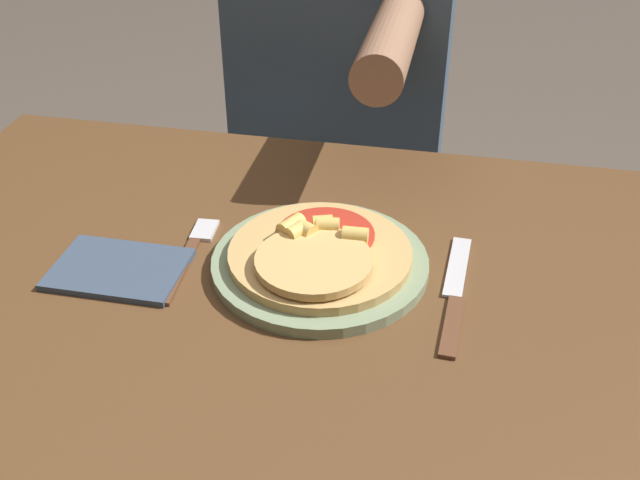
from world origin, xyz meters
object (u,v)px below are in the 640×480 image
object	(u,v)px
dining_table	(279,370)
plate	(320,263)
fork	(191,253)
pizza	(319,253)
person_diner	(343,91)
knife	(455,295)

from	to	relation	value
dining_table	plate	xyz separation A→B (m)	(0.04, 0.06, 0.13)
fork	dining_table	bearing A→B (deg)	-22.97
pizza	person_diner	size ratio (longest dim) A/B	0.18
dining_table	fork	xyz separation A→B (m)	(-0.12, 0.05, 0.12)
knife	dining_table	bearing A→B (deg)	-170.58
pizza	person_diner	world-z (taller)	person_diner
plate	fork	world-z (taller)	plate
plate	pizza	distance (m)	0.02
knife	person_diner	distance (m)	0.65
dining_table	knife	xyz separation A→B (m)	(0.20, 0.03, 0.12)
person_diner	dining_table	bearing A→B (deg)	-86.68
dining_table	person_diner	size ratio (longest dim) A/B	0.89
pizza	knife	size ratio (longest dim) A/B	0.98
dining_table	plate	world-z (taller)	plate
dining_table	fork	size ratio (longest dim) A/B	6.06
dining_table	fork	distance (m)	0.18
pizza	knife	xyz separation A→B (m)	(0.16, -0.02, -0.02)
dining_table	plate	size ratio (longest dim) A/B	4.17
fork	person_diner	world-z (taller)	person_diner
plate	fork	size ratio (longest dim) A/B	1.45
dining_table	person_diner	distance (m)	0.65
plate	knife	world-z (taller)	plate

